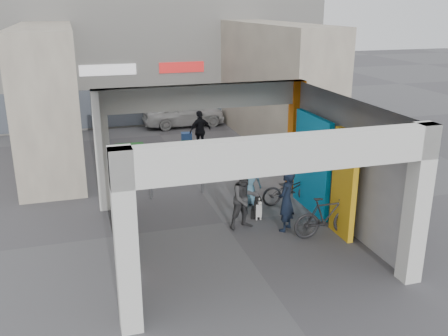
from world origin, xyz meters
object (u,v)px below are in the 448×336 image
object	(u,v)px
man_back_turned	(245,199)
man_crates	(200,131)
bicycle_rear	(327,217)
white_van	(184,112)
man_with_dog	(286,201)
man_elderly	(249,180)
produce_stand	(130,158)
cafe_set	(149,167)
bicycle_front	(290,189)
border_collie	(257,209)

from	to	relation	value
man_back_turned	man_crates	size ratio (longest dim) A/B	1.01
bicycle_rear	white_van	xyz separation A→B (m)	(-0.86, 13.05, 0.13)
man_with_dog	man_elderly	world-z (taller)	man_with_dog
man_back_turned	white_van	distance (m)	12.00
man_with_dog	man_back_turned	size ratio (longest dim) A/B	1.00
produce_stand	man_elderly	size ratio (longest dim) A/B	0.82
white_van	bicycle_rear	bearing A→B (deg)	-177.95
man_with_dog	man_back_turned	xyz separation A→B (m)	(-1.00, 0.45, 0.00)
cafe_set	bicycle_front	size ratio (longest dim) A/B	0.88
white_van	produce_stand	bearing A→B (deg)	148.48
man_with_dog	man_elderly	distance (m)	2.01
cafe_set	man_elderly	size ratio (longest dim) A/B	1.02
bicycle_front	bicycle_rear	world-z (taller)	bicycle_rear
border_collie	man_crates	bearing A→B (deg)	112.43
man_with_dog	man_back_turned	bearing A→B (deg)	-67.96
man_with_dog	cafe_set	bearing A→B (deg)	-106.50
produce_stand	man_elderly	bearing A→B (deg)	-49.40
border_collie	white_van	xyz separation A→B (m)	(0.46, 11.48, 0.40)
man_elderly	white_van	size ratio (longest dim) A/B	0.38
man_back_turned	cafe_set	bearing A→B (deg)	99.08
produce_stand	white_van	bearing A→B (deg)	68.57
border_collie	bicycle_front	bearing A→B (deg)	52.85
cafe_set	man_elderly	distance (m)	4.21
produce_stand	bicycle_rear	xyz separation A→B (m)	(4.15, -7.31, 0.22)
produce_stand	white_van	xyz separation A→B (m)	(3.29, 5.74, 0.35)
cafe_set	man_elderly	bearing A→B (deg)	-54.16
border_collie	bicycle_front	size ratio (longest dim) A/B	0.40
bicycle_front	white_van	size ratio (longest dim) A/B	0.45
man_crates	bicycle_rear	world-z (taller)	man_crates
border_collie	white_van	size ratio (longest dim) A/B	0.18
produce_stand	man_back_turned	distance (m)	6.65
produce_stand	bicycle_front	xyz separation A→B (m)	(4.15, -5.00, 0.14)
cafe_set	border_collie	world-z (taller)	cafe_set
cafe_set	produce_stand	bearing A→B (deg)	111.21
border_collie	man_elderly	size ratio (longest dim) A/B	0.46
cafe_set	bicycle_rear	world-z (taller)	bicycle_rear
produce_stand	bicycle_front	bearing A→B (deg)	-41.98
man_with_dog	white_van	xyz separation A→B (m)	(-0.00, 12.41, -0.16)
cafe_set	man_crates	distance (m)	3.64
white_van	border_collie	bearing A→B (deg)	176.00
border_collie	man_with_dog	bearing A→B (deg)	-39.94
produce_stand	man_with_dog	distance (m)	7.45
border_collie	man_with_dog	distance (m)	1.18
cafe_set	man_elderly	xyz separation A→B (m)	(2.45, -3.40, 0.43)
cafe_set	man_elderly	world-z (taller)	man_elderly
border_collie	bicycle_rear	bearing A→B (deg)	-26.32
cafe_set	white_van	size ratio (longest dim) A/B	0.39
border_collie	bicycle_rear	xyz separation A→B (m)	(1.32, -1.57, 0.26)
man_back_turned	bicycle_rear	world-z (taller)	man_back_turned
bicycle_front	bicycle_rear	size ratio (longest dim) A/B	0.98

